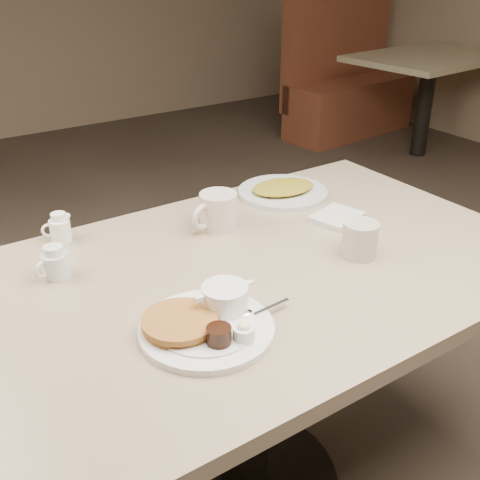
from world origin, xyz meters
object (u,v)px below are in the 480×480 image
coffee_mug_near (360,238)px  coffee_mug_far (217,211)px  diner_table (244,326)px  booth_back_right (354,85)px  main_plate (207,320)px  hash_plate (283,191)px  creamer_right (60,229)px  creamer_left (55,263)px

coffee_mug_near → coffee_mug_far: (-0.21, 0.33, 0.00)m
diner_table → booth_back_right: booth_back_right is taller
main_plate → hash_plate: bearing=40.4°
creamer_right → diner_table: bearing=-50.7°
diner_table → booth_back_right: size_ratio=1.04×
diner_table → creamer_right: bearing=129.3°
creamer_left → diner_table: bearing=-29.1°
creamer_left → booth_back_right: 3.91m
diner_table → coffee_mug_far: size_ratio=9.60×
coffee_mug_near → hash_plate: coffee_mug_near is taller
coffee_mug_near → coffee_mug_far: 0.39m
main_plate → booth_back_right: bearing=41.5°
main_plate → creamer_left: size_ratio=3.79×
coffee_mug_near → booth_back_right: bearing=45.9°
coffee_mug_far → hash_plate: bearing=16.6°
coffee_mug_near → hash_plate: 0.43m
coffee_mug_far → booth_back_right: booth_back_right is taller
coffee_mug_near → main_plate: bearing=-173.2°
diner_table → booth_back_right: 3.73m
creamer_right → coffee_mug_near: bearing=-39.4°
coffee_mug_far → main_plate: bearing=-124.4°
hash_plate → coffee_mug_far: bearing=-163.4°
hash_plate → booth_back_right: bearing=41.8°
main_plate → coffee_mug_far: coffee_mug_far is taller
creamer_left → hash_plate: size_ratio=0.30×
creamer_left → creamer_right: (0.07, 0.17, 0.00)m
coffee_mug_far → creamer_left: (-0.45, -0.01, -0.01)m
creamer_left → creamer_right: 0.19m
coffee_mug_far → hash_plate: coffee_mug_far is taller
creamer_left → creamer_right: bearing=68.5°
coffee_mug_near → creamer_left: size_ratio=1.49×
diner_table → main_plate: main_plate is taller
hash_plate → booth_back_right: (2.42, 2.16, -0.35)m
diner_table → coffee_mug_near: bearing=-20.0°
hash_plate → coffee_mug_near: bearing=-100.9°
coffee_mug_near → hash_plate: bearing=79.1°
main_plate → creamer_right: creamer_right is taller
hash_plate → booth_back_right: 3.26m
booth_back_right → creamer_right: bearing=-146.0°
diner_table → hash_plate: bearing=41.4°
coffee_mug_far → booth_back_right: (2.71, 2.25, -0.39)m
diner_table → main_plate: size_ratio=4.38×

